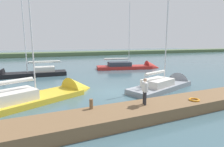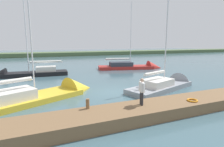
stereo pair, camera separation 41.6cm
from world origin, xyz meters
The scene contains 10 objects.
ground_plane centered at (0.00, 0.00, 0.00)m, with size 200.00×200.00×0.00m, color #42606B.
far_shoreline centered at (0.00, -47.69, 0.00)m, with size 180.00×8.00×2.40m, color #4C603D.
dock_pier centered at (0.00, 5.42, 0.34)m, with size 24.50×2.28×0.69m, color brown.
mooring_post_near centered at (3.67, 4.63, 0.97)m, with size 0.21×0.21×0.56m, color brown.
life_ring_buoy centered at (-2.75, 5.88, 0.74)m, with size 0.66×0.66×0.10m, color orange.
sailboat_behind_pier centered at (7.89, -11.44, 0.21)m, with size 9.59×2.83×11.12m.
sailboat_near_dock centered at (-5.84, 0.23, 0.13)m, with size 9.32×5.11×9.29m.
sailboat_mid_channel centered at (-8.90, -11.98, 0.16)m, with size 11.02×4.95×11.86m.
sailboat_inner_slip centered at (5.24, -0.75, 0.12)m, with size 10.38×6.68×11.37m.
person_on_dock centered at (0.58, 5.25, 1.60)m, with size 0.29×0.61×1.60m.
Camera 1 is at (6.43, 13.74, 4.31)m, focal length 28.65 mm.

